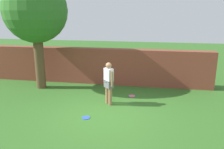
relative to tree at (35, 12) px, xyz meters
The scene contains 6 objects.
ground_plane 5.41m from the tree, 33.97° to the right, with size 40.00×40.00×0.00m, color #336623.
brick_wall 3.43m from the tree, 30.14° to the left, with size 11.62×0.50×1.72m, color brown.
tree is the anchor object (origin of this frame).
person 4.50m from the tree, 22.27° to the right, with size 0.41×0.42×1.62m.
frisbee_pink 5.46m from the tree, ahead, with size 0.27×0.27×0.02m, color pink.
frisbee_blue 5.27m from the tree, 43.08° to the right, with size 0.27×0.27×0.02m, color blue.
Camera 1 is at (1.55, -7.21, 3.42)m, focal length 37.31 mm.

